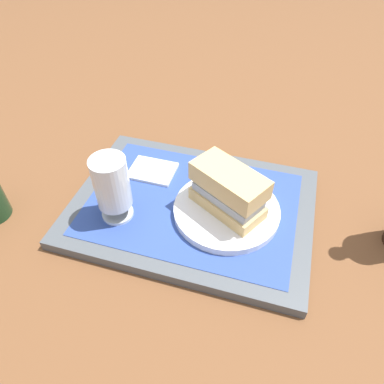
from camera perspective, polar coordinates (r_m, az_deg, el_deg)
ground_plane at (r=0.68m, az=0.00°, el=-3.01°), size 3.00×3.00×0.00m
tray at (r=0.67m, az=0.00°, el=-2.43°), size 0.44×0.32×0.02m
placemat at (r=0.66m, az=0.00°, el=-1.81°), size 0.38×0.27×0.00m
plate at (r=0.65m, az=5.50°, el=-2.89°), size 0.19×0.19×0.01m
sandwich at (r=0.61m, az=5.58°, el=0.46°), size 0.14×0.12×0.08m
beer_glass at (r=0.61m, az=-12.59°, el=0.83°), size 0.06×0.06×0.12m
napkin_folded at (r=0.73m, az=-6.30°, el=3.40°), size 0.09×0.07×0.01m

